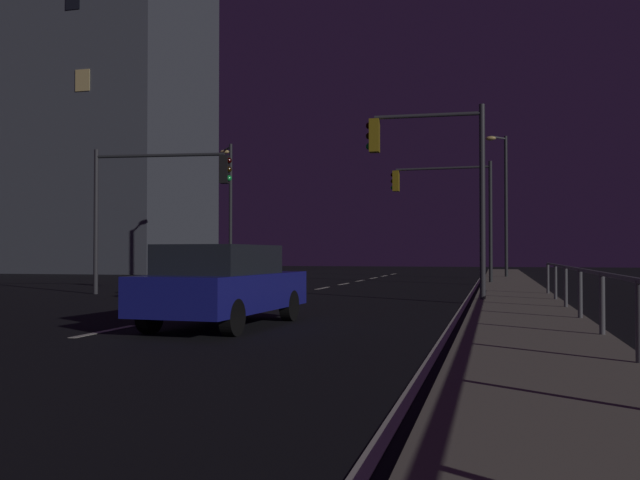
% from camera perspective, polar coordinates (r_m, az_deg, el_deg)
% --- Properties ---
extents(ground_plane, '(112.00, 112.00, 0.00)m').
position_cam_1_polar(ground_plane, '(20.71, -4.91, -5.03)').
color(ground_plane, black).
rests_on(ground_plane, ground).
extents(sidewalk_right, '(2.35, 77.00, 0.14)m').
position_cam_1_polar(sidewalk_right, '(19.56, 16.15, -5.02)').
color(sidewalk_right, gray).
rests_on(sidewalk_right, ground).
extents(lane_markings_center, '(0.14, 50.00, 0.01)m').
position_cam_1_polar(lane_markings_center, '(24.04, -2.15, -4.49)').
color(lane_markings_center, silver).
rests_on(lane_markings_center, ground).
extents(lane_edge_line, '(0.14, 53.00, 0.01)m').
position_cam_1_polar(lane_edge_line, '(24.56, 12.46, -4.39)').
color(lane_edge_line, silver).
rests_on(lane_edge_line, ground).
extents(car, '(2.06, 4.49, 1.57)m').
position_cam_1_polar(car, '(13.32, -8.01, -3.65)').
color(car, navy).
rests_on(car, ground).
extents(car_oncoming, '(1.89, 4.43, 1.57)m').
position_cam_1_polar(car_oncoming, '(23.15, -9.45, -2.58)').
color(car_oncoming, navy).
rests_on(car_oncoming, ground).
extents(traffic_light_far_right, '(4.60, 0.39, 5.42)m').
position_cam_1_polar(traffic_light_far_right, '(31.78, 10.42, 3.54)').
color(traffic_light_far_right, '#2D3033').
rests_on(traffic_light_far_right, sidewalk_right).
extents(traffic_light_mid_left, '(4.92, 0.79, 5.05)m').
position_cam_1_polar(traffic_light_mid_left, '(24.34, -13.43, 4.10)').
color(traffic_light_mid_left, '#38383D').
rests_on(traffic_light_mid_left, ground).
extents(traffic_light_near_left, '(3.34, 0.38, 5.43)m').
position_cam_1_polar(traffic_light_near_left, '(19.70, 9.26, 6.24)').
color(traffic_light_near_left, '#38383D').
rests_on(traffic_light_near_left, sidewalk_right).
extents(street_lamp_far_end, '(1.17, 1.23, 7.81)m').
position_cam_1_polar(street_lamp_far_end, '(39.30, 15.01, 3.78)').
color(street_lamp_far_end, '#2D3033').
rests_on(street_lamp_far_end, sidewalk_right).
extents(street_lamp_median, '(1.17, 1.35, 7.44)m').
position_cam_1_polar(street_lamp_median, '(38.20, -7.54, 3.40)').
color(street_lamp_median, '#2D3033').
rests_on(street_lamp_median, ground).
extents(barrier_fence, '(0.09, 23.10, 0.98)m').
position_cam_1_polar(barrier_fence, '(11.63, 22.40, -3.67)').
color(barrier_fence, '#59595E').
rests_on(barrier_fence, sidewalk_right).
extents(building_distant, '(14.64, 12.23, 31.28)m').
position_cam_1_polar(building_distant, '(57.67, -17.73, 13.19)').
color(building_distant, '#4C515B').
rests_on(building_distant, ground).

